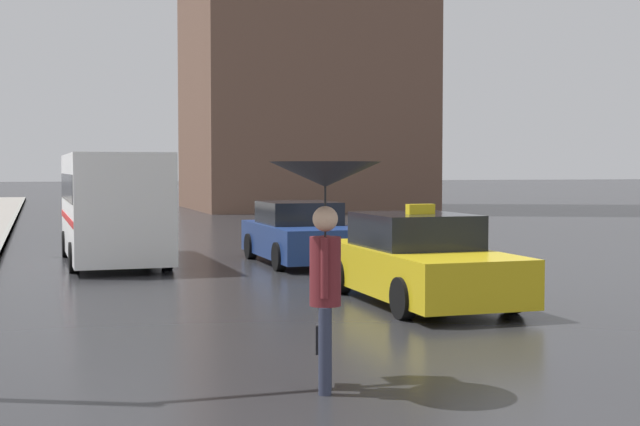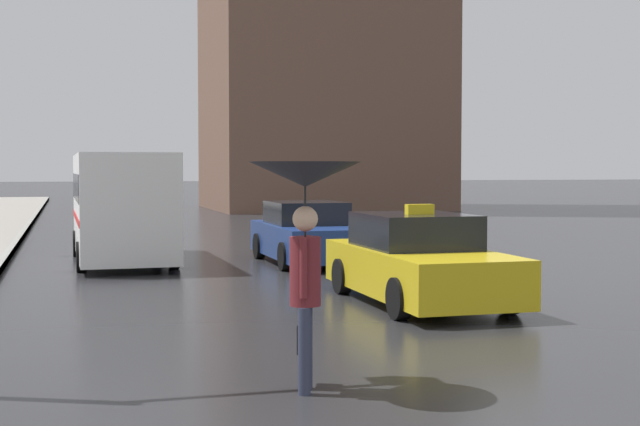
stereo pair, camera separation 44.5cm
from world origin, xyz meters
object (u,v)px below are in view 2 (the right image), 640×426
object	(u,v)px
ambulance_van	(122,202)
taxi	(418,262)
sedan_red	(308,235)
pedestrian_with_umbrella	(305,206)

from	to	relation	value
ambulance_van	taxi	bearing A→B (deg)	117.97
sedan_red	ambulance_van	world-z (taller)	ambulance_van
sedan_red	pedestrian_with_umbrella	size ratio (longest dim) A/B	1.93
taxi	pedestrian_with_umbrella	bearing A→B (deg)	57.52
pedestrian_with_umbrella	ambulance_van	bearing A→B (deg)	24.58
taxi	pedestrian_with_umbrella	size ratio (longest dim) A/B	2.00
taxi	sedan_red	distance (m)	6.25
sedan_red	pedestrian_with_umbrella	distance (m)	11.68
sedan_red	ambulance_van	size ratio (longest dim) A/B	0.73
taxi	sedan_red	xyz separation A→B (m)	(-0.14, 6.25, -0.01)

